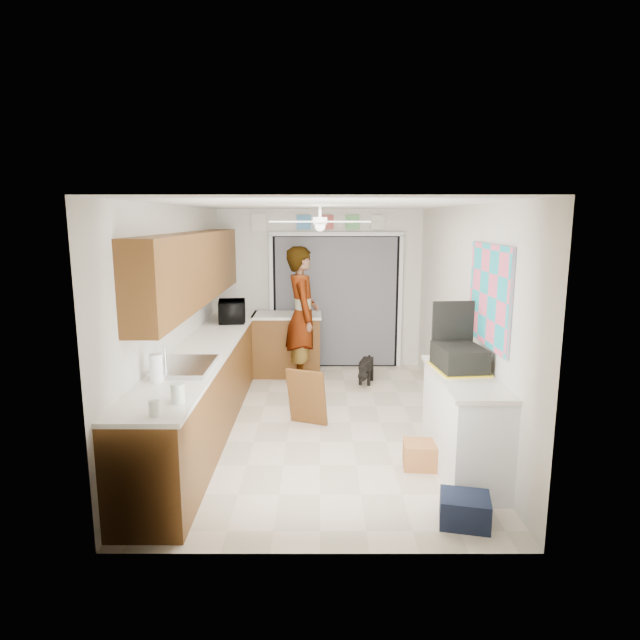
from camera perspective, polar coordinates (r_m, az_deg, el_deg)
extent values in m
plane|color=beige|center=(6.38, 0.00, -10.88)|extent=(5.00, 5.00, 0.00)
plane|color=white|center=(5.94, 0.00, 12.18)|extent=(5.00, 5.00, 0.00)
plane|color=beige|center=(8.51, 0.00, 3.30)|extent=(3.20, 0.00, 3.20)
plane|color=beige|center=(3.61, -0.01, -7.04)|extent=(3.20, 0.00, 3.20)
plane|color=beige|center=(6.24, -14.85, 0.22)|extent=(0.00, 5.00, 5.00)
plane|color=beige|center=(6.24, 14.85, 0.22)|extent=(0.00, 5.00, 5.00)
cube|color=brown|center=(6.37, -11.87, -6.88)|extent=(0.60, 4.80, 0.90)
cube|color=white|center=(6.24, -11.95, -2.76)|extent=(0.62, 4.80, 0.04)
cube|color=brown|center=(6.33, -13.22, 5.46)|extent=(0.32, 4.00, 0.80)
cube|color=silver|center=(5.29, -14.18, -4.91)|extent=(0.50, 0.76, 0.06)
cylinder|color=silver|center=(5.31, -16.22, -3.87)|extent=(0.03, 0.03, 0.22)
cube|color=brown|center=(8.17, -3.51, -2.73)|extent=(1.00, 0.60, 0.90)
cube|color=white|center=(8.08, -3.55, 0.51)|extent=(1.04, 0.64, 0.04)
cube|color=black|center=(8.51, 1.69, 1.93)|extent=(2.00, 0.06, 2.10)
cube|color=slate|center=(8.47, 1.70, 1.89)|extent=(1.90, 0.03, 2.05)
cube|color=white|center=(8.51, -5.19, 1.90)|extent=(0.06, 0.04, 2.10)
cube|color=white|center=(8.57, 8.53, 1.88)|extent=(0.06, 0.04, 2.10)
cube|color=white|center=(8.38, 1.74, 9.15)|extent=(2.10, 0.04, 0.06)
cube|color=#488CC2|center=(8.41, -1.73, 10.38)|extent=(0.22, 0.02, 0.22)
cube|color=#B84A45|center=(8.40, 0.70, 10.39)|extent=(0.22, 0.02, 0.22)
cube|color=#62AC62|center=(8.42, 3.47, 10.37)|extent=(0.22, 0.02, 0.22)
cube|color=silver|center=(8.45, 6.22, 10.33)|extent=(0.22, 0.02, 0.22)
cube|color=silver|center=(8.46, -6.55, 10.32)|extent=(0.22, 0.02, 0.26)
cube|color=white|center=(5.28, 15.09, -10.77)|extent=(0.50, 1.40, 0.90)
cube|color=white|center=(5.12, 15.24, -5.87)|extent=(0.54, 1.44, 0.04)
cube|color=#FF5D81|center=(5.23, 17.61, 2.53)|extent=(0.03, 1.15, 0.95)
cube|color=white|center=(6.13, 0.00, 10.45)|extent=(1.14, 1.14, 0.24)
imported|color=black|center=(7.53, -9.35, 0.93)|extent=(0.44, 0.58, 0.30)
cylinder|color=silver|center=(4.34, -14.94, -7.55)|extent=(0.13, 0.13, 0.15)
cylinder|color=silver|center=(4.11, -17.28, -9.01)|extent=(0.09, 0.09, 0.12)
cylinder|color=white|center=(4.92, -17.06, -4.90)|extent=(0.14, 0.14, 0.25)
cube|color=black|center=(5.24, 14.62, -3.93)|extent=(0.46, 0.58, 0.23)
cube|color=yellow|center=(5.27, 14.56, -5.09)|extent=(0.50, 0.62, 0.02)
cube|color=black|center=(5.46, 13.98, -0.63)|extent=(0.42, 0.07, 0.50)
cube|color=#B96A3A|center=(5.38, 11.03, -13.94)|extent=(0.42, 0.33, 0.24)
cube|color=#141C33|center=(4.57, 15.17, -18.96)|extent=(0.44, 0.39, 0.23)
cube|color=brown|center=(6.19, -1.41, -8.24)|extent=(0.49, 0.33, 0.67)
imported|color=white|center=(7.61, -1.90, 0.43)|extent=(0.57, 0.78, 1.98)
cube|color=black|center=(7.82, 4.96, -5.30)|extent=(0.34, 0.54, 0.39)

